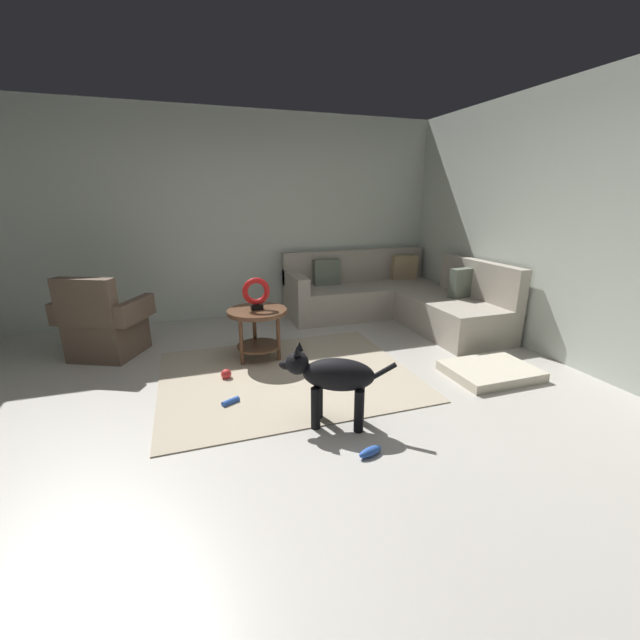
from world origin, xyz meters
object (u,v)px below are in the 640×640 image
(dog_toy_rope, at_px, (231,402))
(dog_toy_bone, at_px, (370,452))
(side_table, at_px, (258,321))
(torus_sculpture, at_px, (256,293))
(dog, at_px, (332,378))
(armchair, at_px, (104,327))
(sectional_couch, at_px, (394,299))
(dog_toy_ball, at_px, (226,374))
(dog_bed_mat, at_px, (490,371))

(dog_toy_rope, bearing_deg, dog_toy_bone, -51.20)
(side_table, relative_size, torus_sculpture, 1.84)
(dog, relative_size, dog_toy_rope, 5.28)
(armchair, bearing_deg, torus_sculpture, 3.79)
(armchair, bearing_deg, dog_toy_bone, -26.64)
(sectional_couch, bearing_deg, torus_sculpture, -157.43)
(sectional_couch, bearing_deg, dog_toy_bone, -121.14)
(dog_toy_ball, bearing_deg, dog_toy_bone, -62.63)
(dog_bed_mat, bearing_deg, dog, -169.57)
(dog_bed_mat, bearing_deg, armchair, 154.17)
(side_table, distance_m, dog, 1.44)
(sectional_couch, height_order, dog_toy_rope, sectional_couch)
(side_table, bearing_deg, dog_toy_ball, -135.39)
(dog_bed_mat, relative_size, dog_toy_bone, 4.44)
(torus_sculpture, bearing_deg, dog_toy_bone, -78.07)
(armchair, relative_size, torus_sculpture, 3.01)
(torus_sculpture, bearing_deg, dog_toy_rope, -114.29)
(armchair, height_order, dog_toy_rope, armchair)
(dog_toy_ball, relative_size, dog_toy_rope, 0.64)
(dog_bed_mat, bearing_deg, torus_sculpture, 151.35)
(dog_toy_rope, xyz_separation_m, dog_toy_bone, (0.79, -0.98, 0.00))
(dog, height_order, dog_toy_ball, dog)
(dog, xyz_separation_m, dog_toy_bone, (0.10, -0.44, -0.35))
(armchair, distance_m, dog_bed_mat, 3.91)
(dog, bearing_deg, dog_toy_rope, 78.30)
(side_table, xyz_separation_m, dog, (0.29, -1.41, -0.04))
(dog_toy_ball, bearing_deg, side_table, 44.61)
(torus_sculpture, bearing_deg, side_table, 180.00)
(dog, bearing_deg, dog_bed_mat, -53.10)
(side_table, height_order, dog_toy_rope, side_table)
(dog_bed_mat, relative_size, dog_toy_ball, 8.40)
(dog_bed_mat, height_order, dog, dog)
(side_table, bearing_deg, torus_sculpture, 0.00)
(torus_sculpture, relative_size, dog_toy_rope, 2.20)
(armchair, relative_size, side_table, 1.63)
(sectional_couch, relative_size, dog_toy_bone, 12.50)
(armchair, xyz_separation_m, dog, (1.80, -2.02, 0.05))
(sectional_couch, bearing_deg, dog, -127.54)
(armchair, bearing_deg, side_table, 3.79)
(dog_toy_rope, bearing_deg, torus_sculpture, 65.71)
(dog_toy_rope, bearing_deg, dog_bed_mat, -5.26)
(dog_bed_mat, bearing_deg, side_table, 151.35)
(dog_toy_rope, relative_size, dog_toy_bone, 0.82)
(torus_sculpture, xyz_separation_m, dog_toy_ball, (-0.38, -0.37, -0.66))
(dog_bed_mat, height_order, dog_toy_rope, dog_bed_mat)
(sectional_couch, xyz_separation_m, dog_bed_mat, (-0.01, -1.93, -0.25))
(torus_sculpture, relative_size, dog_toy_bone, 1.81)
(dog_toy_ball, bearing_deg, dog_toy_rope, -92.15)
(sectional_couch, height_order, dog, sectional_couch)
(side_table, xyz_separation_m, dog_toy_ball, (-0.38, -0.37, -0.37))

